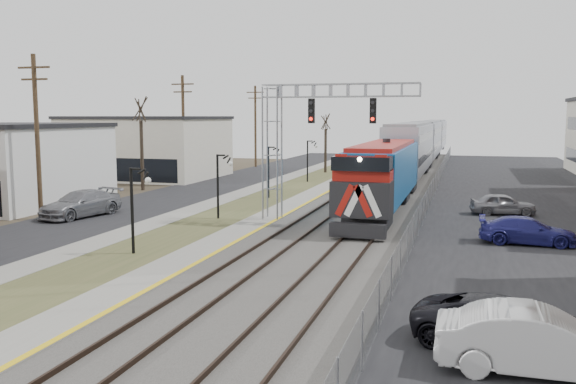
% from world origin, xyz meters
% --- Properties ---
extents(street_west, '(7.00, 120.00, 0.04)m').
position_xyz_m(street_west, '(-11.50, 35.00, 0.02)').
color(street_west, black).
rests_on(street_west, ground).
extents(sidewalk, '(2.00, 120.00, 0.08)m').
position_xyz_m(sidewalk, '(-7.00, 35.00, 0.04)').
color(sidewalk, gray).
rests_on(sidewalk, ground).
extents(grass_median, '(4.00, 120.00, 0.06)m').
position_xyz_m(grass_median, '(-4.00, 35.00, 0.03)').
color(grass_median, '#424927').
rests_on(grass_median, ground).
extents(platform, '(2.00, 120.00, 0.24)m').
position_xyz_m(platform, '(-1.00, 35.00, 0.12)').
color(platform, gray).
rests_on(platform, ground).
extents(ballast_bed, '(8.00, 120.00, 0.20)m').
position_xyz_m(ballast_bed, '(4.00, 35.00, 0.10)').
color(ballast_bed, '#595651').
rests_on(ballast_bed, ground).
extents(parking_lot, '(16.00, 120.00, 0.04)m').
position_xyz_m(parking_lot, '(16.00, 35.00, 0.02)').
color(parking_lot, black).
rests_on(parking_lot, ground).
extents(platform_edge, '(0.24, 120.00, 0.01)m').
position_xyz_m(platform_edge, '(-0.12, 35.00, 0.24)').
color(platform_edge, gold).
rests_on(platform_edge, platform).
extents(track_near, '(1.58, 120.00, 0.15)m').
position_xyz_m(track_near, '(2.00, 35.00, 0.28)').
color(track_near, '#2D2119').
rests_on(track_near, ballast_bed).
extents(track_far, '(1.58, 120.00, 0.15)m').
position_xyz_m(track_far, '(5.50, 35.00, 0.28)').
color(track_far, '#2D2119').
rests_on(track_far, ballast_bed).
extents(train, '(3.00, 85.85, 5.33)m').
position_xyz_m(train, '(5.50, 67.50, 2.92)').
color(train, '#145CA3').
rests_on(train, ground).
extents(signal_gantry, '(9.00, 1.07, 8.15)m').
position_xyz_m(signal_gantry, '(1.22, 27.99, 5.59)').
color(signal_gantry, gray).
rests_on(signal_gantry, ground).
extents(lampposts, '(0.14, 62.14, 4.00)m').
position_xyz_m(lampposts, '(-4.00, 18.29, 2.00)').
color(lampposts, black).
rests_on(lampposts, ground).
extents(utility_poles, '(0.28, 80.28, 10.00)m').
position_xyz_m(utility_poles, '(-14.50, 25.00, 5.00)').
color(utility_poles, '#4C3823').
rests_on(utility_poles, ground).
extents(fence, '(0.04, 120.00, 1.60)m').
position_xyz_m(fence, '(8.20, 35.00, 0.80)').
color(fence, gray).
rests_on(fence, ground).
extents(bare_trees, '(12.30, 42.30, 5.95)m').
position_xyz_m(bare_trees, '(-12.66, 38.91, 2.70)').
color(bare_trees, '#382D23').
rests_on(bare_trees, ground).
extents(car_lot_b, '(4.94, 1.74, 1.62)m').
position_xyz_m(car_lot_b, '(12.36, 9.11, 0.81)').
color(car_lot_b, silver).
rests_on(car_lot_b, ground).
extents(car_lot_c, '(5.28, 3.28, 1.36)m').
position_xyz_m(car_lot_c, '(11.67, 10.61, 0.68)').
color(car_lot_c, black).
rests_on(car_lot_c, ground).
extents(car_lot_d, '(4.64, 1.97, 1.33)m').
position_xyz_m(car_lot_d, '(13.55, 25.33, 0.67)').
color(car_lot_d, navy).
rests_on(car_lot_d, ground).
extents(car_lot_e, '(4.22, 2.20, 1.37)m').
position_xyz_m(car_lot_e, '(12.89, 34.54, 0.69)').
color(car_lot_e, gray).
rests_on(car_lot_e, ground).
extents(car_street_b, '(3.47, 5.98, 1.63)m').
position_xyz_m(car_street_b, '(-12.59, 26.32, 0.81)').
color(car_street_b, slate).
rests_on(car_street_b, ground).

